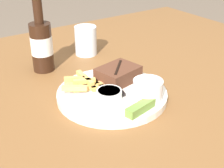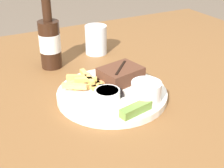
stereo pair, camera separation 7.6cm
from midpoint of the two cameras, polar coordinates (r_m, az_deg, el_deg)
The scene contains 11 objects.
dining_table at distance 0.82m, azimuth -2.69°, elevation -6.46°, with size 1.50×1.21×0.74m.
dinner_plate at distance 0.78m, azimuth -2.81°, elevation -1.97°, with size 0.27×0.27×0.02m.
steak_portion at distance 0.81m, azimuth -1.55°, elevation 1.78°, with size 0.12×0.10×0.04m.
fries_pile at distance 0.79m, azimuth -7.77°, elevation -0.14°, with size 0.11×0.10×0.02m.
coleslaw_cup at distance 0.73m, azimuth 3.60°, elevation -0.94°, with size 0.07×0.07×0.05m.
dipping_sauce_cup at distance 0.73m, azimuth -3.51°, elevation -1.95°, with size 0.06×0.06×0.02m.
pickle_spear at distance 0.69m, azimuth 2.06°, elevation -4.43°, with size 0.08×0.04×0.02m.
fork_utensil at distance 0.77m, azimuth -8.10°, elevation -1.73°, with size 0.13×0.06×0.00m.
knife_utensil at distance 0.80m, azimuth -2.57°, elevation -0.08°, with size 0.05×0.16×0.01m.
beer_bottle at distance 0.93m, azimuth -15.10°, elevation 7.04°, with size 0.06×0.06×0.23m.
drinking_glass at distance 1.03m, azimuth -6.96°, elevation 7.86°, with size 0.07×0.07×0.09m.
Camera 1 is at (-0.38, -0.56, 1.13)m, focal length 50.00 mm.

